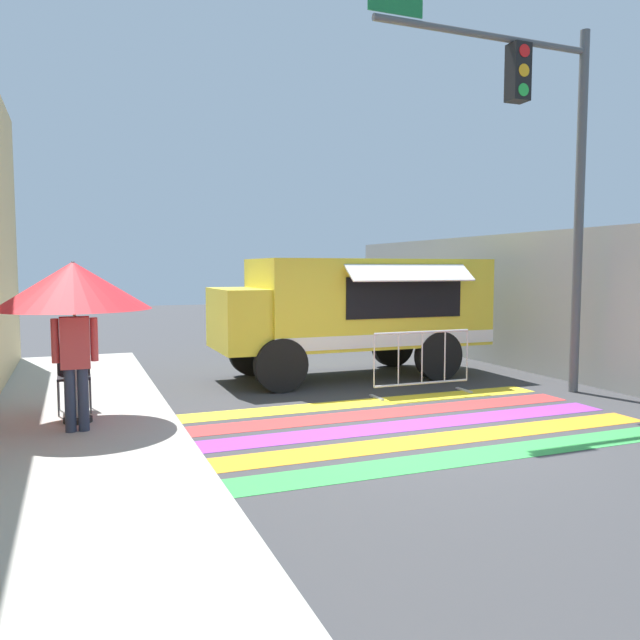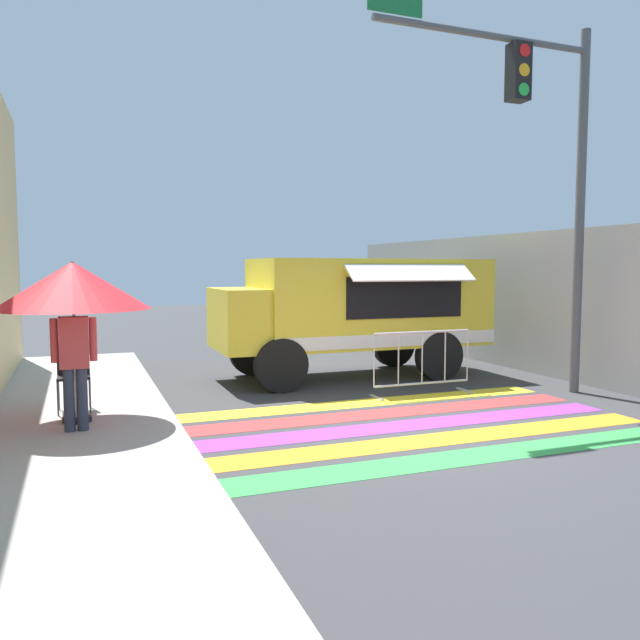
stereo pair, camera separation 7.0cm
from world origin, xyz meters
name	(u,v)px [view 2 (the right image)]	position (x,y,z in m)	size (l,w,h in m)	color
ground_plane	(418,429)	(0.00, 0.00, 0.00)	(60.00, 60.00, 0.00)	#38383A
concrete_wall_right	(541,303)	(4.59, 3.00, 1.46)	(0.20, 16.00, 2.91)	gray
crosswalk_painted	(410,425)	(0.00, 0.21, 0.00)	(6.40, 3.60, 0.01)	green
food_truck	(350,307)	(0.76, 3.99, 1.41)	(5.33, 2.49, 2.34)	yellow
traffic_signal_pole	(545,145)	(3.04, 1.21, 4.20)	(4.14, 0.29, 6.16)	#515456
patio_umbrella	(73,286)	(-4.29, 1.33, 1.94)	(1.93, 1.93, 2.07)	black
folding_chair	(73,370)	(-4.32, 2.06, 0.75)	(0.43, 0.43, 0.94)	#4C4C51
vendor_person	(74,355)	(-4.29, 0.84, 1.12)	(0.53, 0.22, 1.65)	#2D3347
barricade_front	(422,364)	(1.22, 1.98, 0.54)	(1.85, 0.44, 1.10)	#B7BABF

